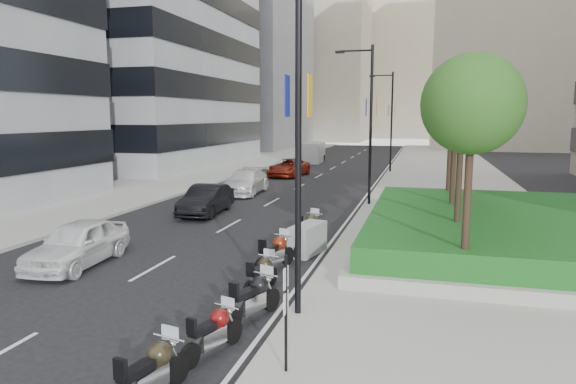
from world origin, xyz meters
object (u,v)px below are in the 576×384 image
(lamp_post_0, at_px, (292,118))
(motorcycle_3, at_px, (262,274))
(lamp_post_2, at_px, (390,117))
(motorcycle_5, at_px, (308,239))
(lamp_post_1, at_px, (368,117))
(car_d, at_px, (289,168))
(motorcycle_6, at_px, (309,227))
(delivery_van, at_px, (313,153))
(motorcycle_4, at_px, (276,253))
(car_b, at_px, (206,200))
(motorcycle_0, at_px, (152,372))
(motorcycle_1, at_px, (214,332))
(car_a, at_px, (78,243))
(motorcycle_2, at_px, (254,298))
(parking_sign, at_px, (286,307))
(car_c, at_px, (245,182))

(lamp_post_0, distance_m, motorcycle_3, 5.01)
(lamp_post_2, xyz_separation_m, motorcycle_5, (-0.96, -28.94, -4.49))
(lamp_post_1, bearing_deg, car_d, 121.74)
(motorcycle_6, distance_m, delivery_van, 36.37)
(motorcycle_4, distance_m, car_b, 10.62)
(motorcycle_3, distance_m, motorcycle_5, 4.43)
(motorcycle_0, height_order, motorcycle_5, motorcycle_5)
(delivery_van, bearing_deg, motorcycle_6, -81.03)
(motorcycle_6, bearing_deg, motorcycle_0, -164.63)
(motorcycle_0, height_order, motorcycle_1, motorcycle_0)
(motorcycle_5, bearing_deg, car_a, 127.62)
(motorcycle_1, height_order, motorcycle_6, motorcycle_6)
(motorcycle_2, bearing_deg, car_d, 32.64)
(parking_sign, height_order, delivery_van, parking_sign)
(motorcycle_3, bearing_deg, delivery_van, 19.78)
(lamp_post_2, height_order, motorcycle_3, lamp_post_2)
(delivery_van, bearing_deg, lamp_post_0, -81.44)
(motorcycle_1, height_order, car_a, car_a)
(lamp_post_0, xyz_separation_m, car_d, (-8.08, 30.07, -4.32))
(lamp_post_1, bearing_deg, motorcycle_6, -98.92)
(motorcycle_3, xyz_separation_m, car_c, (-6.99, 18.12, 0.26))
(car_d, bearing_deg, delivery_van, 98.40)
(lamp_post_1, xyz_separation_m, car_c, (-8.34, 2.77, -4.27))
(parking_sign, bearing_deg, car_a, 147.98)
(lamp_post_0, bearing_deg, lamp_post_1, 90.00)
(car_c, bearing_deg, lamp_post_2, 58.91)
(motorcycle_2, relative_size, delivery_van, 0.40)
(motorcycle_4, relative_size, car_b, 0.47)
(motorcycle_1, distance_m, delivery_van, 46.83)
(motorcycle_5, bearing_deg, motorcycle_4, 177.68)
(motorcycle_1, xyz_separation_m, delivery_van, (-7.80, 46.17, 0.50))
(motorcycle_2, bearing_deg, delivery_van, 29.66)
(parking_sign, distance_m, motorcycle_3, 5.14)
(parking_sign, xyz_separation_m, car_a, (-8.96, 5.61, -0.67))
(motorcycle_0, xyz_separation_m, motorcycle_3, (0.11, 6.10, -0.03))
(parking_sign, height_order, motorcycle_6, parking_sign)
(car_d, bearing_deg, motorcycle_3, -71.73)
(car_a, bearing_deg, parking_sign, -36.25)
(motorcycle_0, distance_m, car_b, 17.99)
(car_d, bearing_deg, car_b, -84.31)
(motorcycle_0, bearing_deg, parking_sign, -43.31)
(car_d, bearing_deg, motorcycle_2, -71.78)
(motorcycle_6, distance_m, car_b, 7.72)
(motorcycle_1, bearing_deg, car_a, 72.38)
(lamp_post_0, bearing_deg, motorcycle_2, -155.48)
(motorcycle_2, distance_m, delivery_van, 44.85)
(car_a, relative_size, car_b, 0.98)
(car_b, bearing_deg, motorcycle_1, -69.12)
(motorcycle_3, height_order, car_d, car_d)
(motorcycle_4, height_order, delivery_van, delivery_van)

